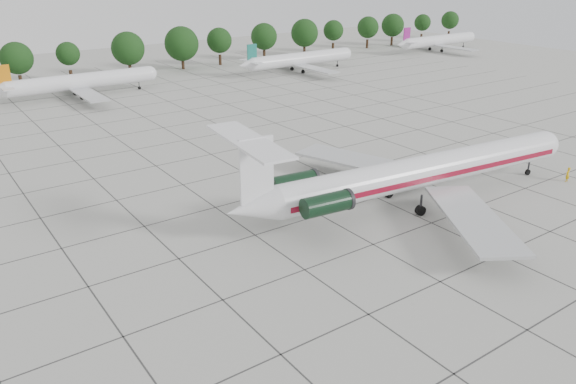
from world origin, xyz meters
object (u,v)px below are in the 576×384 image
bg_airliner_c (81,82)px  bg_airliner_e (439,41)px  ground_crew (568,174)px  main_airliner (411,173)px  bg_airliner_d (300,59)px

bg_airliner_c → bg_airliner_e: size_ratio=1.00×
ground_crew → main_airliner: bearing=-21.6°
ground_crew → bg_airliner_d: bg_airliner_d is taller
ground_crew → bg_airliner_d: size_ratio=0.06×
bg_airliner_c → bg_airliner_d: (49.84, -3.18, 0.00)m
ground_crew → bg_airliner_e: bearing=-135.8°
main_airliner → ground_crew: size_ratio=24.55×
main_airliner → bg_airliner_d: main_airliner is taller
bg_airliner_e → main_airliner: bearing=-140.6°
bg_airliner_e → bg_airliner_c: bearing=179.9°
main_airliner → bg_airliner_d: 78.39m
main_airliner → ground_crew: bearing=-10.0°
bg_airliner_d → bg_airliner_e: size_ratio=1.00×
main_airliner → bg_airliner_d: size_ratio=1.54×
ground_crew → bg_airliner_d: (15.96, 75.46, 2.02)m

